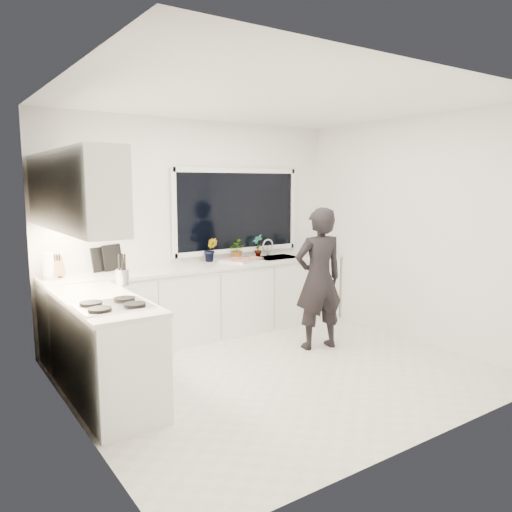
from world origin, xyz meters
TOP-DOWN VIEW (x-y plane):
  - floor at (0.00, 0.00)m, footprint 4.00×3.50m
  - wall_back at (0.00, 1.76)m, footprint 4.00×0.02m
  - wall_left at (-2.01, 0.00)m, footprint 0.02×3.50m
  - wall_right at (2.01, 0.00)m, footprint 0.02×3.50m
  - ceiling at (0.00, 0.00)m, footprint 4.00×3.50m
  - window at (0.60, 1.73)m, footprint 1.80×0.02m
  - base_cabinets_back at (0.00, 1.45)m, footprint 3.92×0.58m
  - base_cabinets_left at (-1.67, 0.35)m, footprint 0.58×1.60m
  - countertop_back at (0.00, 1.44)m, footprint 3.94×0.62m
  - countertop_left at (-1.67, 0.35)m, footprint 0.62×1.60m
  - upper_cabinets at (-1.79, 0.70)m, footprint 0.34×2.10m
  - sink at (1.05, 1.45)m, footprint 0.58×0.42m
  - faucet at (1.05, 1.65)m, footprint 0.03×0.03m
  - stovetop at (-1.69, -0.00)m, footprint 0.56×0.48m
  - person at (0.83, 0.34)m, footprint 0.67×0.51m
  - pizza_tray at (0.47, 1.42)m, footprint 0.61×0.55m
  - pizza at (0.47, 1.42)m, footprint 0.56×0.49m
  - watering_can at (1.85, 1.61)m, footprint 0.14×0.14m
  - paper_towel_roll at (-1.85, 1.55)m, footprint 0.14×0.14m
  - knife_block at (-1.77, 1.59)m, footprint 0.16×0.14m
  - utensil_crock at (-1.32, 0.80)m, footprint 0.16×0.16m
  - picture_frame_large at (-1.27, 1.69)m, footprint 0.21×0.09m
  - picture_frame_small at (-1.12, 1.69)m, footprint 0.24×0.11m
  - herb_plants at (0.47, 1.61)m, footprint 0.89×0.25m
  - soap_bottles at (1.59, 1.30)m, footprint 0.24×0.15m

SIDE VIEW (x-z plane):
  - floor at x=0.00m, z-range -0.02..0.00m
  - base_cabinets_back at x=0.00m, z-range 0.00..0.88m
  - base_cabinets_left at x=-1.67m, z-range 0.00..0.88m
  - person at x=0.83m, z-range 0.00..1.64m
  - sink at x=1.05m, z-range 0.80..0.94m
  - countertop_back at x=0.00m, z-range 0.88..0.92m
  - countertop_left at x=-1.67m, z-range 0.88..0.92m
  - stovetop at x=-1.69m, z-range 0.92..0.95m
  - pizza_tray at x=0.47m, z-range 0.92..0.95m
  - pizza at x=0.47m, z-range 0.95..0.96m
  - watering_can at x=1.85m, z-range 0.92..1.05m
  - utensil_crock at x=-1.32m, z-range 0.92..1.08m
  - faucet at x=1.05m, z-range 0.92..1.14m
  - knife_block at x=-1.77m, z-range 0.92..1.14m
  - soap_bottles at x=1.59m, z-range 0.91..1.18m
  - paper_towel_roll at x=-1.85m, z-range 0.92..1.18m
  - picture_frame_large at x=-1.27m, z-range 0.92..1.20m
  - herb_plants at x=0.47m, z-range 0.91..1.22m
  - picture_frame_small at x=-1.12m, z-range 0.92..1.22m
  - wall_back at x=0.00m, z-range 0.00..2.70m
  - wall_left at x=-2.01m, z-range 0.00..2.70m
  - wall_right at x=2.01m, z-range 0.00..2.70m
  - window at x=0.60m, z-range 1.05..2.05m
  - upper_cabinets at x=-1.79m, z-range 1.50..2.20m
  - ceiling at x=0.00m, z-range 2.70..2.72m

